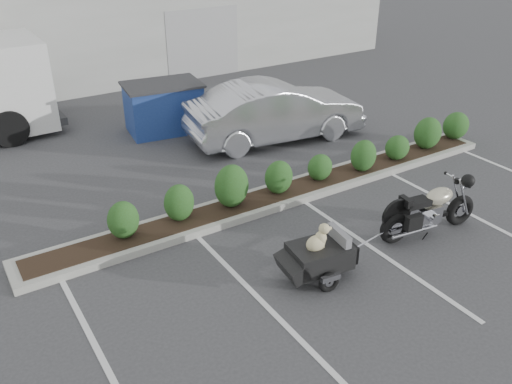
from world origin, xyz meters
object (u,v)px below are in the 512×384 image
dumpster (164,107)px  sedan (275,111)px  pet_trailer (319,255)px  motorcycle (430,210)px

dumpster → sedan: bearing=-36.1°
pet_trailer → sedan: size_ratio=0.38×
motorcycle → sedan: sedan is taller
pet_trailer → dumpster: (0.64, 8.13, 0.26)m
motorcycle → pet_trailer: size_ratio=1.24×
motorcycle → pet_trailer: 2.78m
motorcycle → sedan: 5.89m
pet_trailer → motorcycle: bearing=6.9°
sedan → pet_trailer: bearing=160.2°
motorcycle → sedan: size_ratio=0.47×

